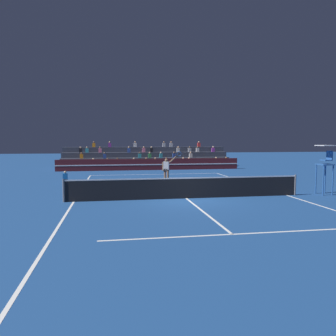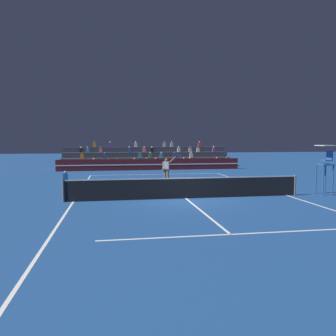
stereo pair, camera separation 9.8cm
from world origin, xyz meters
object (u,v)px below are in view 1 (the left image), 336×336
object	(u,v)px
umpire_chair	(326,163)
ball_kid_courtside	(65,178)
tennis_ball	(131,196)
tennis_player	(167,170)

from	to	relation	value
umpire_chair	ball_kid_courtside	bearing A→B (deg)	153.90
ball_kid_courtside	tennis_ball	distance (m)	7.45
umpire_chair	tennis_player	bearing A→B (deg)	144.70
ball_kid_courtside	tennis_player	distance (m)	6.99
ball_kid_courtside	tennis_ball	bearing A→B (deg)	-56.13
umpire_chair	tennis_ball	xyz separation A→B (m)	(-10.40, 0.94, -1.68)
umpire_chair	tennis_ball	world-z (taller)	umpire_chair
tennis_player	tennis_ball	distance (m)	5.35
umpire_chair	tennis_player	xyz separation A→B (m)	(-7.78, 5.51, -0.74)
ball_kid_courtside	tennis_ball	size ratio (longest dim) A/B	12.43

